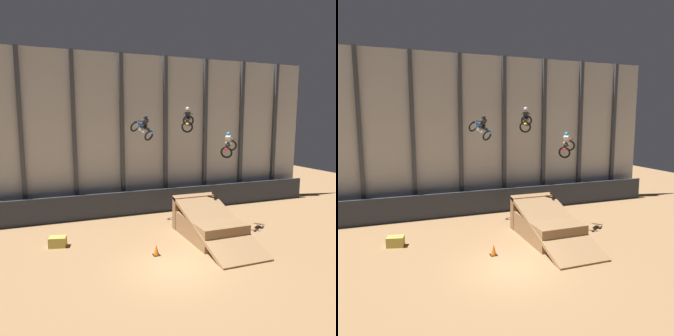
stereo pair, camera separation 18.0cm
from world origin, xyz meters
TOP-DOWN VIEW (x-y plane):
  - ground_plane at (0.00, 0.00)m, footprint 60.00×60.00m
  - arena_back_wall at (-0.00, 10.41)m, footprint 32.00×0.40m
  - lower_barrier at (0.00, 9.21)m, footprint 31.36×0.20m
  - dirt_ramp at (3.48, 3.33)m, footprint 2.84×6.45m
  - rider_bike_left_air at (0.69, 7.27)m, footprint 1.46×1.83m
  - rider_bike_center_air at (3.20, 5.73)m, footprint 1.41×1.84m
  - rider_bike_right_air at (5.25, 4.12)m, footprint 1.65×1.70m
  - traffic_cone_near_ramp at (-0.28, 1.79)m, footprint 0.36×0.36m
  - hay_bale_trackside at (-4.96, 4.77)m, footprint 1.01×0.79m

SIDE VIEW (x-z plane):
  - ground_plane at x=0.00m, z-range 0.00..0.00m
  - hay_bale_trackside at x=-4.96m, z-range -0.01..0.57m
  - traffic_cone_near_ramp at x=-0.28m, z-range -0.01..0.57m
  - dirt_ramp at x=3.48m, z-range -0.38..1.86m
  - lower_barrier at x=0.00m, z-range 0.00..1.75m
  - rider_bike_right_air at x=5.25m, z-range 4.52..6.13m
  - arena_back_wall at x=0.00m, z-range 0.00..11.58m
  - rider_bike_left_air at x=0.69m, z-range 5.52..7.20m
  - rider_bike_center_air at x=3.20m, z-range 6.04..7.67m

